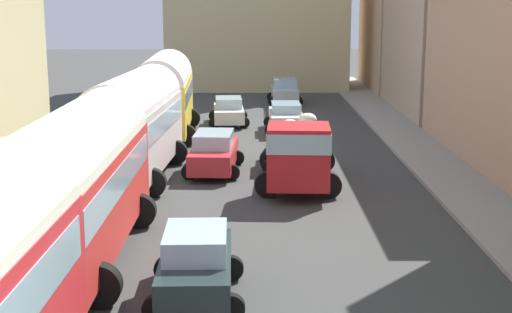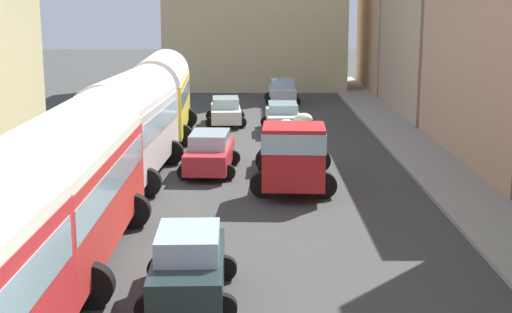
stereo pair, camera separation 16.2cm
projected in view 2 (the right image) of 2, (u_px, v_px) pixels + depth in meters
ground_plane at (256, 165)px, 30.01m from camera, size 154.00×154.00×0.00m
sidewalk_left at (80, 163)px, 30.02m from camera, size 2.50×70.00×0.14m
sidewalk_right at (433, 163)px, 29.97m from camera, size 2.50×70.00×0.14m
building_right_3 at (437, 28)px, 43.40m from camera, size 4.34×12.22×10.11m
parked_bus_1 at (72, 177)px, 18.32m from camera, size 3.24×9.37×3.99m
parked_bus_2 at (132, 121)px, 27.12m from camera, size 3.43×8.42×4.00m
parked_bus_3 at (163, 92)px, 35.93m from camera, size 3.55×8.38×4.07m
cargo_truck_0 at (296, 153)px, 25.79m from camera, size 3.15×6.78×2.51m
car_0 at (288, 149)px, 29.28m from camera, size 2.24×4.06×1.50m
car_1 at (285, 117)px, 37.54m from camera, size 2.27×4.25×1.49m
car_2 at (285, 91)px, 48.08m from camera, size 2.31×3.86×1.65m
car_4 at (191, 265)px, 16.18m from camera, size 2.21×3.79×1.62m
car_5 at (212, 152)px, 28.53m from camera, size 2.33×4.35×1.58m
car_6 at (228, 111)px, 39.80m from camera, size 2.33×4.10×1.48m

